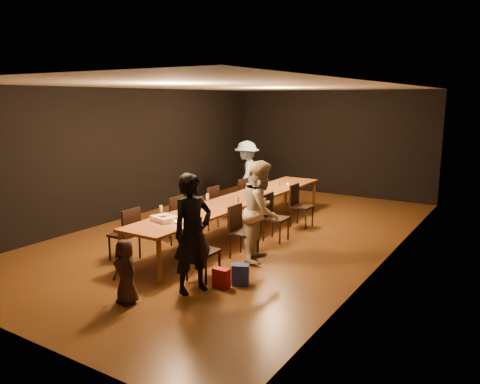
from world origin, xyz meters
The scene contains 30 objects.
ground centered at (0.00, 0.00, 0.00)m, with size 10.00×10.00×0.00m, color #3F1F0F.
room_shell centered at (0.00, 0.00, 2.08)m, with size 6.04×10.04×3.02m.
table centered at (0.00, 0.00, 0.70)m, with size 0.90×6.00×0.75m.
chair_right_0 centered at (0.85, -2.40, 0.47)m, with size 0.42×0.42×0.93m, color black, non-canonical shape.
chair_right_1 centered at (0.85, -1.20, 0.47)m, with size 0.42×0.42×0.93m, color black, non-canonical shape.
chair_right_2 centered at (0.85, 0.00, 0.47)m, with size 0.42×0.42×0.93m, color black, non-canonical shape.
chair_right_3 centered at (0.85, 1.20, 0.47)m, with size 0.42×0.42×0.93m, color black, non-canonical shape.
chair_left_0 centered at (-0.85, -2.40, 0.47)m, with size 0.42×0.42×0.93m, color black, non-canonical shape.
chair_left_1 centered at (-0.85, -1.20, 0.47)m, with size 0.42×0.42×0.93m, color black, non-canonical shape.
chair_left_2 centered at (-0.85, 0.00, 0.47)m, with size 0.42×0.42×0.93m, color black, non-canonical shape.
chair_left_3 centered at (-0.85, 1.20, 0.47)m, with size 0.42×0.42×0.93m, color black, non-canonical shape.
woman_birthday centered at (1.00, -2.84, 0.87)m, with size 0.63×0.42×1.74m, color black.
woman_tan centered at (1.15, -1.13, 0.87)m, with size 0.85×0.66×1.74m, color beige.
man_blue centered at (-1.15, 2.16, 0.86)m, with size 1.11×0.64×1.71m, color #7BA1BF.
child centered at (0.46, -3.65, 0.45)m, with size 0.44×0.29×0.90m, color #38241F.
gift_bag_red centered at (1.27, -2.53, 0.15)m, with size 0.25×0.14×0.29m, color red.
gift_bag_blue centered at (1.45, -2.28, 0.16)m, with size 0.25×0.17×0.32m, color #2943B2.
birthday_cake centered at (-0.10, -2.20, 0.79)m, with size 0.45×0.39×0.09m.
plate_stack centered at (-0.17, -1.30, 0.80)m, with size 0.18×0.18×0.10m, color white.
champagne_bottle centered at (-0.37, -1.41, 0.92)m, with size 0.08×0.08×0.33m, color black, non-canonical shape.
ice_bucket centered at (0.02, 0.43, 0.86)m, with size 0.19×0.19×0.21m, color #A5A5A9.
wineglass_0 centered at (-0.32, -2.02, 0.85)m, with size 0.06×0.06×0.21m, color beige, non-canonical shape.
wineglass_1 centered at (0.18, -1.61, 0.85)m, with size 0.06×0.06×0.21m, color beige, non-canonical shape.
wineglass_2 centered at (-0.25, -0.77, 0.85)m, with size 0.06×0.06×0.21m, color silver, non-canonical shape.
wineglass_3 centered at (0.38, -0.67, 0.85)m, with size 0.06×0.06×0.21m, color beige, non-canonical shape.
wineglass_4 centered at (-0.18, 0.62, 0.85)m, with size 0.06×0.06×0.21m, color silver, non-canonical shape.
wineglass_5 centered at (0.28, 1.18, 0.85)m, with size 0.06×0.06×0.21m, color silver, non-canonical shape.
tealight_near centered at (0.15, -2.20, 0.77)m, with size 0.05×0.05×0.03m, color #B2B7B2.
tealight_mid centered at (0.15, 0.10, 0.77)m, with size 0.05×0.05×0.03m, color #B2B7B2.
tealight_far centered at (0.15, 1.89, 0.77)m, with size 0.05×0.05×0.03m, color #B2B7B2.
Camera 1 is at (4.99, -7.91, 2.76)m, focal length 35.00 mm.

